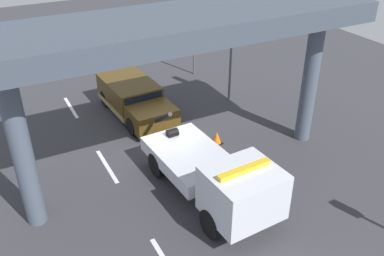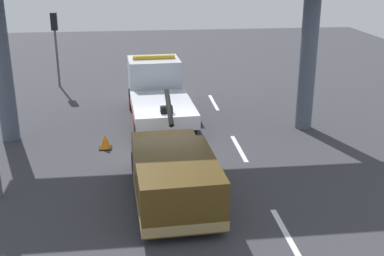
{
  "view_description": "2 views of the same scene",
  "coord_description": "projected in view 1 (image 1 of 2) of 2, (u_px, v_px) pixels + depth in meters",
  "views": [
    {
      "loc": [
        14.24,
        -6.33,
        10.03
      ],
      "look_at": [
        0.63,
        0.89,
        1.15
      ],
      "focal_mm": 39.35,
      "sensor_mm": 36.0,
      "label": 1
    },
    {
      "loc": [
        -16.73,
        0.97,
        6.87
      ],
      "look_at": [
        -0.85,
        -0.89,
        1.18
      ],
      "focal_mm": 46.22,
      "sensor_mm": 36.0,
      "label": 2
    }
  ],
  "objects": [
    {
      "name": "lane_stripe_west",
      "position": [
        71.0,
        108.0,
        21.95
      ],
      "size": [
        2.6,
        0.16,
        0.01
      ],
      "primitive_type": "cube",
      "color": "silver",
      "rests_on": "ground"
    },
    {
      "name": "traffic_cone_orange",
      "position": [
        217.0,
        138.0,
        18.8
      ],
      "size": [
        0.48,
        0.48,
        0.57
      ],
      "color": "orange",
      "rests_on": "ground"
    },
    {
      "name": "traffic_light_far",
      "position": [
        232.0,
        46.0,
        21.33
      ],
      "size": [
        0.39,
        0.32,
        4.12
      ],
      "color": "#515456",
      "rests_on": "ground"
    },
    {
      "name": "ground_plane",
      "position": [
        167.0,
        150.0,
        18.51
      ],
      "size": [
        60.0,
        40.0,
        0.1
      ],
      "primitive_type": "cube",
      "color": "#38383D"
    },
    {
      "name": "lane_stripe_mid",
      "position": [
        107.0,
        166.0,
        17.36
      ],
      "size": [
        2.6,
        0.16,
        0.01
      ],
      "primitive_type": "cube",
      "color": "silver",
      "rests_on": "ground"
    },
    {
      "name": "traffic_light_near",
      "position": [
        194.0,
        20.0,
        24.23
      ],
      "size": [
        0.39,
        0.32,
        4.57
      ],
      "color": "#515456",
      "rests_on": "ground"
    },
    {
      "name": "tow_truck_white",
      "position": [
        218.0,
        177.0,
        14.71
      ],
      "size": [
        7.31,
        2.69,
        2.46
      ],
      "color": "silver",
      "rests_on": "ground"
    },
    {
      "name": "overpass_structure",
      "position": [
        188.0,
        36.0,
        14.13
      ],
      "size": [
        3.6,
        13.75,
        6.43
      ],
      "color": "#4C5666",
      "rests_on": "ground"
    },
    {
      "name": "towed_van_green",
      "position": [
        134.0,
        99.0,
        21.04
      ],
      "size": [
        5.3,
        2.45,
        1.58
      ],
      "color": "#4C3814",
      "rests_on": "ground"
    }
  ]
}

